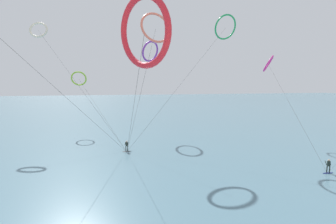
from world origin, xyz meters
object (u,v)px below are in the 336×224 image
(kite_crimson, at_px, (144,32))
(kite_emerald, at_px, (225,27))
(surfer_charcoal, at_px, (127,147))
(kite_magenta, at_px, (268,64))
(surfer_navy, at_px, (328,167))
(kite_lime, at_px, (79,79))
(kite_violet, at_px, (150,51))
(kite_ivory, at_px, (39,30))
(kite_coral, at_px, (156,28))

(kite_crimson, bearing_deg, kite_emerald, -70.98)
(surfer_charcoal, xyz_separation_m, kite_magenta, (27.32, 5.39, 13.45))
(surfer_charcoal, xyz_separation_m, kite_emerald, (16.93, 2.50, 19.15))
(surfer_navy, relative_size, kite_lime, 0.09)
(kite_violet, relative_size, kite_lime, 0.99)
(kite_violet, xyz_separation_m, kite_emerald, (10.93, -14.12, 2.57))
(surfer_charcoal, relative_size, surfer_navy, 1.00)
(kite_crimson, relative_size, kite_magenta, 1.04)
(kite_ivory, xyz_separation_m, kite_magenta, (43.38, -10.76, -6.64))
(surfer_charcoal, distance_m, kite_violet, 24.23)
(kite_ivory, relative_size, kite_lime, 1.13)
(kite_magenta, distance_m, kite_coral, 22.95)
(kite_crimson, height_order, kite_ivory, kite_ivory)
(surfer_charcoal, height_order, surfer_navy, same)
(kite_emerald, bearing_deg, kite_coral, -15.17)
(kite_lime, height_order, kite_coral, kite_coral)
(kite_violet, distance_m, kite_lime, 16.65)
(surfer_navy, relative_size, kite_ivory, 0.08)
(kite_ivory, xyz_separation_m, kite_coral, (21.15, -13.10, -1.40))
(kite_lime, bearing_deg, surfer_charcoal, 118.75)
(surfer_charcoal, xyz_separation_m, kite_coral, (5.10, 3.04, 18.69))
(kite_emerald, xyz_separation_m, kite_coral, (-11.82, 0.55, -0.46))
(kite_lime, bearing_deg, kite_emerald, 150.33)
(kite_magenta, relative_size, kite_emerald, 0.97)
(surfer_navy, bearing_deg, kite_magenta, -78.42)
(kite_crimson, height_order, kite_emerald, kite_emerald)
(surfer_charcoal, bearing_deg, kite_lime, -53.82)
(surfer_charcoal, bearing_deg, kite_ivory, -35.18)
(surfer_charcoal, bearing_deg, surfer_navy, 158.62)
(kite_crimson, relative_size, kite_emerald, 1.01)
(kite_crimson, bearing_deg, kite_ivory, -10.21)
(kite_crimson, bearing_deg, surfer_navy, -110.15)
(kite_crimson, bearing_deg, kite_violet, -43.35)
(kite_lime, distance_m, kite_magenta, 39.28)
(kite_ivory, xyz_separation_m, kite_violet, (22.05, 0.47, -3.51))
(kite_crimson, distance_m, kite_lime, 40.40)
(kite_ivory, height_order, kite_violet, kite_ivory)
(surfer_charcoal, bearing_deg, kite_violet, -99.85)
(surfer_navy, distance_m, kite_coral, 30.94)
(kite_violet, xyz_separation_m, kite_coral, (-0.89, -13.57, 2.11))
(kite_magenta, bearing_deg, kite_ivory, -67.43)
(kite_crimson, xyz_separation_m, kite_ivory, (-16.77, 36.09, 6.70))
(kite_coral, bearing_deg, kite_ivory, 131.92)
(kite_magenta, distance_m, kite_emerald, 12.21)
(kite_violet, bearing_deg, kite_ivory, -35.77)
(surfer_charcoal, xyz_separation_m, surfer_navy, (22.94, -13.99, 0.00))
(surfer_navy, height_order, kite_emerald, kite_emerald)
(kite_lime, distance_m, kite_emerald, 32.23)
(kite_crimson, relative_size, kite_ivory, 0.98)
(kite_lime, relative_size, kite_magenta, 0.93)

